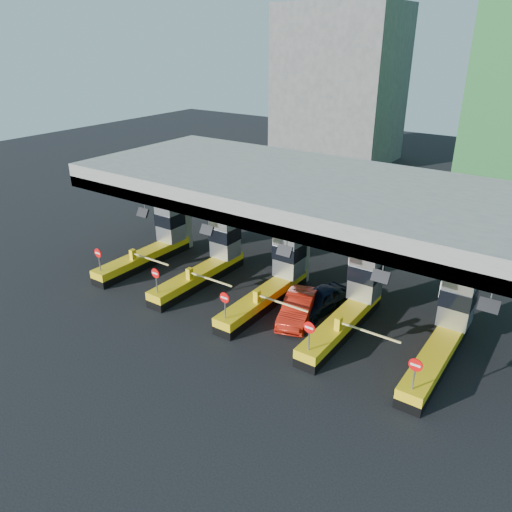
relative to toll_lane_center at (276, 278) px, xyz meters
The scene contains 10 objects.
ground 1.42m from the toll_lane_center, 90.42° to the right, with size 120.00×120.00×0.00m, color black.
toll_canopy 5.40m from the toll_lane_center, 90.02° to the left, with size 28.00×12.09×7.00m.
toll_lane_far_left 10.00m from the toll_lane_center, behind, with size 4.43×8.00×4.16m.
toll_lane_left 5.00m from the toll_lane_center, behind, with size 4.43×8.00×4.16m.
toll_lane_center is the anchor object (origin of this frame).
toll_lane_right 5.00m from the toll_lane_center, ahead, with size 4.43×8.00×4.16m.
toll_lane_far_right 10.00m from the toll_lane_center, ahead, with size 4.43×8.00×4.16m.
bg_building_concrete 39.11m from the toll_lane_center, 111.40° to the left, with size 14.00×10.00×18.00m, color #4C4C49.
van 2.97m from the toll_lane_center, ahead, with size 1.67×4.16×1.42m, color black.
red_car 2.78m from the toll_lane_center, 29.00° to the right, with size 1.53×4.39×1.45m, color #AA190D.
Camera 1 is at (14.26, -22.24, 14.73)m, focal length 35.00 mm.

